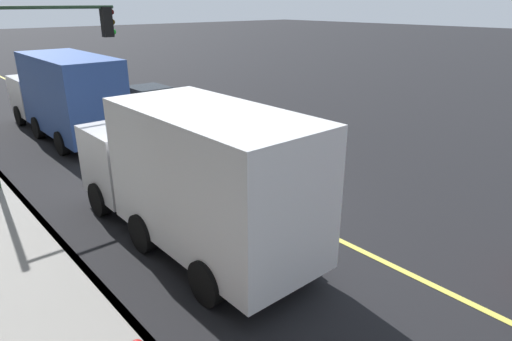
# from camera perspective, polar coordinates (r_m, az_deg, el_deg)

# --- Properties ---
(ground) EXTENTS (200.00, 200.00, 0.00)m
(ground) POSITION_cam_1_polar(r_m,az_deg,el_deg) (13.29, -2.35, -2.71)
(ground) COLOR black
(curb_edge) EXTENTS (80.00, 0.16, 0.15)m
(curb_edge) POSITION_cam_1_polar(r_m,az_deg,el_deg) (11.17, -23.55, -9.02)
(curb_edge) COLOR slate
(curb_edge) RESTS_ON ground
(lane_stripe_center) EXTENTS (80.00, 0.16, 0.01)m
(lane_stripe_center) POSITION_cam_1_polar(r_m,az_deg,el_deg) (13.29, -2.35, -2.68)
(lane_stripe_center) COLOR #D8CC4C
(lane_stripe_center) RESTS_ON ground
(car_tan) EXTENTS (4.50, 1.97, 1.57)m
(car_tan) POSITION_cam_1_polar(r_m,az_deg,el_deg) (21.94, -13.36, 8.39)
(car_tan) COLOR tan
(car_tan) RESTS_ON ground
(car_white) EXTENTS (4.09, 1.93, 1.39)m
(car_white) POSITION_cam_1_polar(r_m,az_deg,el_deg) (16.24, -4.30, 4.35)
(car_white) COLOR silver
(car_white) RESTS_ON ground
(truck_white) EXTENTS (7.18, 2.46, 3.33)m
(truck_white) POSITION_cam_1_polar(r_m,az_deg,el_deg) (9.93, -8.12, -0.45)
(truck_white) COLOR silver
(truck_white) RESTS_ON ground
(truck_blue) EXTENTS (8.16, 2.44, 3.41)m
(truck_blue) POSITION_cam_1_polar(r_m,az_deg,el_deg) (19.92, -23.40, 8.95)
(truck_blue) COLOR silver
(truck_blue) RESTS_ON ground
(traffic_light_mast) EXTENTS (0.28, 4.27, 5.48)m
(traffic_light_mast) POSITION_cam_1_polar(r_m,az_deg,el_deg) (14.74, -26.52, 12.80)
(traffic_light_mast) COLOR #1E3823
(traffic_light_mast) RESTS_ON ground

